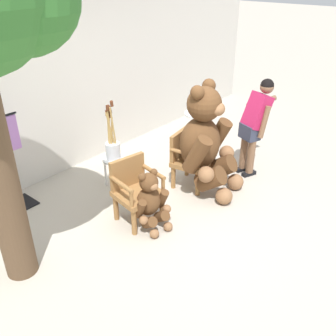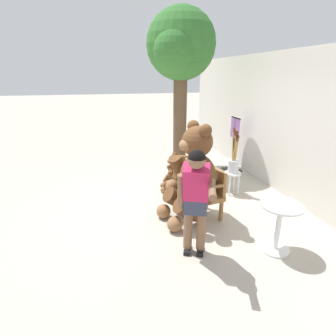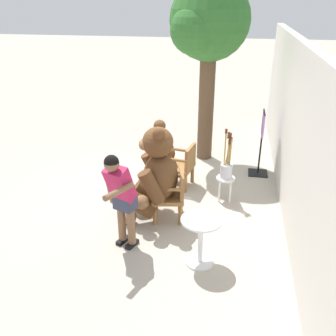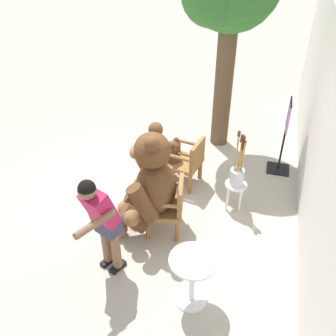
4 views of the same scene
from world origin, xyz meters
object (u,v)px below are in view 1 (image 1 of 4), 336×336
object	(u,v)px
wooden_chair_right	(189,157)
white_stool	(114,165)
brush_bucket	(112,146)
person_visitor	(256,120)
clothing_display_stand	(10,161)
teddy_bear_large	(206,140)
round_side_table	(199,127)
wooden_chair_left	(135,189)
teddy_bear_small	(151,201)

from	to	relation	value
wooden_chair_right	white_stool	distance (m)	1.16
brush_bucket	person_visitor	bearing A→B (deg)	-39.54
brush_bucket	clothing_display_stand	xyz separation A→B (m)	(-1.28, 0.65, 0.05)
clothing_display_stand	white_stool	bearing A→B (deg)	-27.05
teddy_bear_large	round_side_table	distance (m)	1.45
brush_bucket	round_side_table	size ratio (longest dim) A/B	1.29
round_side_table	teddy_bear_large	bearing A→B (deg)	-141.41
teddy_bear_large	clothing_display_stand	distance (m)	2.73
teddy_bear_large	round_side_table	xyz separation A→B (m)	(1.09, 0.87, -0.37)
teddy_bear_large	person_visitor	size ratio (longest dim) A/B	1.07
wooden_chair_left	white_stool	size ratio (longest dim) A/B	1.87
wooden_chair_right	white_stool	xyz separation A→B (m)	(-0.76, 0.87, -0.11)
white_stool	person_visitor	bearing A→B (deg)	-39.54
teddy_bear_small	clothing_display_stand	xyz separation A→B (m)	(-0.84, 1.80, 0.32)
wooden_chair_right	person_visitor	xyz separation A→B (m)	(0.96, -0.56, 0.46)
wooden_chair_left	wooden_chair_right	distance (m)	1.18
white_stool	brush_bucket	world-z (taller)	brush_bucket
person_visitor	white_stool	bearing A→B (deg)	140.46
person_visitor	clothing_display_stand	xyz separation A→B (m)	(-3.00, 2.08, -0.20)
teddy_bear_small	wooden_chair_right	bearing A→B (deg)	13.35
wooden_chair_right	teddy_bear_large	distance (m)	0.45
round_side_table	clothing_display_stand	xyz separation A→B (m)	(-3.16, 0.91, 0.27)
person_visitor	clothing_display_stand	bearing A→B (deg)	145.33
brush_bucket	teddy_bear_large	bearing A→B (deg)	-55.12
person_visitor	brush_bucket	bearing A→B (deg)	140.46
brush_bucket	round_side_table	bearing A→B (deg)	-7.95
clothing_display_stand	person_visitor	bearing A→B (deg)	-34.67
wooden_chair_left	person_visitor	distance (m)	2.26
wooden_chair_right	brush_bucket	bearing A→B (deg)	131.44
teddy_bear_large	round_side_table	bearing A→B (deg)	38.59
wooden_chair_right	person_visitor	bearing A→B (deg)	-30.19
white_stool	brush_bucket	bearing A→B (deg)	136.47
person_visitor	clothing_display_stand	distance (m)	3.66
clothing_display_stand	teddy_bear_large	bearing A→B (deg)	-40.83
teddy_bear_large	brush_bucket	world-z (taller)	teddy_bear_large
teddy_bear_large	wooden_chair_right	bearing A→B (deg)	95.61
teddy_bear_small	person_visitor	distance (m)	2.24
brush_bucket	round_side_table	world-z (taller)	brush_bucket
brush_bucket	wooden_chair_left	bearing A→B (deg)	-115.57
person_visitor	brush_bucket	world-z (taller)	person_visitor
wooden_chair_right	round_side_table	distance (m)	1.27
wooden_chair_right	clothing_display_stand	bearing A→B (deg)	143.37
teddy_bear_large	white_stool	xyz separation A→B (m)	(-0.79, 1.13, -0.46)
wooden_chair_left	person_visitor	size ratio (longest dim) A/B	0.55
teddy_bear_small	brush_bucket	xyz separation A→B (m)	(0.43, 1.15, 0.27)
teddy_bear_small	person_visitor	xyz separation A→B (m)	(2.16, -0.28, 0.52)
wooden_chair_left	round_side_table	world-z (taller)	wooden_chair_left
white_stool	clothing_display_stand	bearing A→B (deg)	152.95
teddy_bear_large	white_stool	world-z (taller)	teddy_bear_large
clothing_display_stand	round_side_table	bearing A→B (deg)	-16.13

